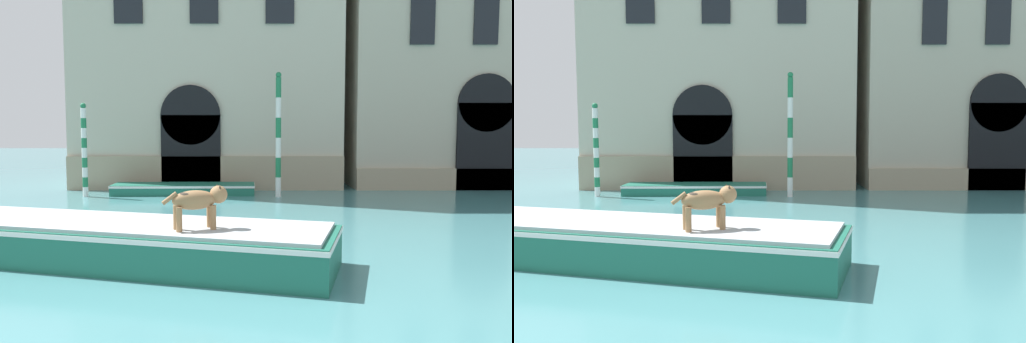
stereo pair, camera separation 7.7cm
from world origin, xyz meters
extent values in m
cube|color=tan|center=(2.48, 16.52, 0.68)|extent=(10.98, 0.16, 1.35)
cube|color=black|center=(1.91, 16.51, 1.49)|extent=(2.34, 0.14, 2.97)
cylinder|color=black|center=(1.91, 16.51, 2.97)|extent=(2.34, 0.14, 2.34)
cube|color=tan|center=(14.62, 16.52, 0.43)|extent=(12.29, 0.16, 0.87)
cube|color=black|center=(13.54, 16.51, 1.72)|extent=(2.27, 0.14, 3.45)
cylinder|color=black|center=(13.54, 16.51, 3.45)|extent=(2.27, 0.14, 2.27)
cube|color=black|center=(10.94, 16.53, 6.60)|extent=(0.94, 0.10, 1.82)
cube|color=black|center=(13.39, 16.53, 6.60)|extent=(0.94, 0.10, 1.82)
cube|color=#1E6651|center=(1.63, 5.89, 0.35)|extent=(8.83, 4.16, 0.70)
cube|color=white|center=(1.63, 5.89, 0.64)|extent=(8.87, 4.20, 0.08)
cube|color=#B2B7BC|center=(1.63, 5.89, 0.73)|extent=(8.54, 3.94, 0.06)
cylinder|color=#997047|center=(3.69, 5.25, 0.96)|extent=(0.10, 0.10, 0.41)
cylinder|color=#997047|center=(3.77, 5.04, 0.96)|extent=(0.10, 0.10, 0.41)
cylinder|color=#997047|center=(3.15, 5.04, 0.96)|extent=(0.10, 0.10, 0.41)
cylinder|color=#997047|center=(3.24, 4.83, 0.96)|extent=(0.10, 0.10, 0.41)
ellipsoid|color=#997047|center=(3.46, 5.04, 1.26)|extent=(0.82, 0.57, 0.32)
ellipsoid|color=#382D23|center=(3.36, 5.00, 1.34)|extent=(0.39, 0.33, 0.11)
sphere|color=#997047|center=(3.85, 5.19, 1.33)|extent=(0.30, 0.30, 0.30)
cone|color=#382D23|center=(3.82, 5.27, 1.44)|extent=(0.09, 0.09, 0.12)
cone|color=#382D23|center=(3.88, 5.11, 1.44)|extent=(0.09, 0.09, 0.12)
cylinder|color=#997047|center=(3.07, 4.89, 1.30)|extent=(0.27, 0.16, 0.22)
cube|color=#1E6651|center=(1.80, 15.33, 0.20)|extent=(5.25, 1.44, 0.39)
cube|color=white|center=(1.80, 15.33, 0.33)|extent=(5.29, 1.47, 0.08)
cube|color=#B2B7BC|center=(1.80, 15.33, 0.18)|extent=(2.90, 1.06, 0.35)
cylinder|color=white|center=(-1.65, 14.63, 0.18)|extent=(0.19, 0.19, 0.35)
cylinder|color=#1E7247|center=(-1.65, 14.63, 0.53)|extent=(0.19, 0.19, 0.35)
cylinder|color=white|center=(-1.65, 14.63, 0.88)|extent=(0.19, 0.19, 0.35)
cylinder|color=#1E7247|center=(-1.65, 14.63, 1.23)|extent=(0.19, 0.19, 0.35)
cylinder|color=white|center=(-1.65, 14.63, 1.58)|extent=(0.19, 0.19, 0.35)
cylinder|color=#1E7247|center=(-1.65, 14.63, 1.93)|extent=(0.19, 0.19, 0.35)
cylinder|color=white|center=(-1.65, 14.63, 2.28)|extent=(0.19, 0.19, 0.35)
cylinder|color=#1E7247|center=(-1.65, 14.63, 2.64)|extent=(0.19, 0.19, 0.35)
cylinder|color=white|center=(-1.65, 14.63, 2.99)|extent=(0.19, 0.19, 0.35)
sphere|color=#1E7247|center=(-1.65, 14.63, 3.25)|extent=(0.20, 0.20, 0.20)
cylinder|color=white|center=(5.28, 14.57, 0.35)|extent=(0.19, 0.19, 0.71)
cylinder|color=#1E7247|center=(5.28, 14.57, 1.06)|extent=(0.19, 0.19, 0.71)
cylinder|color=white|center=(5.28, 14.57, 1.77)|extent=(0.19, 0.19, 0.71)
cylinder|color=#1E7247|center=(5.28, 14.57, 2.47)|extent=(0.19, 0.19, 0.71)
cylinder|color=white|center=(5.28, 14.57, 3.18)|extent=(0.19, 0.19, 0.71)
cylinder|color=#1E7247|center=(5.28, 14.57, 3.88)|extent=(0.19, 0.19, 0.71)
sphere|color=#1E7247|center=(5.28, 14.57, 4.33)|extent=(0.20, 0.20, 0.20)
camera|label=1|loc=(4.48, -3.16, 2.43)|focal=35.00mm
camera|label=2|loc=(4.56, -3.16, 2.43)|focal=35.00mm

